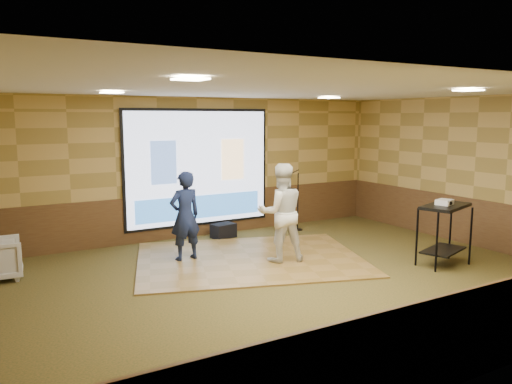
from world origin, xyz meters
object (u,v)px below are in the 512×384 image
projector (444,202)px  av_table (445,222)px  player_left (185,216)px  duffel_bag (223,231)px  player_right (281,213)px  projector_screen (199,169)px  mic_stand (296,209)px  dance_floor (250,259)px

projector → av_table: bearing=-30.0°
player_left → duffel_bag: 1.97m
player_left → player_right: (1.45, -0.91, 0.07)m
projector_screen → av_table: size_ratio=3.08×
mic_stand → duffel_bag: bearing=-163.6°
player_left → projector: 4.55m
dance_floor → av_table: bearing=-35.4°
player_left → projector: (3.80, -2.48, 0.29)m
player_left → av_table: size_ratio=1.49×
av_table → projector: bearing=167.0°
projector → mic_stand: size_ratio=0.19×
dance_floor → projector_screen: bearing=91.3°
player_left → duffel_bag: (1.37, 1.24, -0.68)m
dance_floor → av_table: 3.50m
projector_screen → player_right: size_ratio=1.90×
av_table → mic_stand: size_ratio=0.75×
dance_floor → mic_stand: bearing=37.1°
player_right → av_table: 2.85m
projector → projector_screen: bearing=107.2°
player_right → duffel_bag: (-0.09, 2.16, -0.75)m
projector_screen → duffel_bag: size_ratio=6.74×
player_left → av_table: (3.83, -2.48, -0.05)m
player_right → duffel_bag: 2.28m
projector_screen → duffel_bag: projector_screen is taller
player_left → player_right: size_ratio=0.92×
player_left → mic_stand: bearing=-167.2°
player_right → duffel_bag: bearing=-71.8°
projector → mic_stand: 3.66m
dance_floor → mic_stand: size_ratio=2.81×
dance_floor → player_left: (-1.05, 0.50, 0.82)m
projector → player_left: bearing=130.0°
player_left → mic_stand: (3.12, 1.06, -0.34)m
projector_screen → dance_floor: projector_screen is taller
av_table → projector: 0.35m
projector → dance_floor: bearing=127.4°
player_left → projector: bearing=140.9°
projector_screen → projector: size_ratio=12.06×
projector_screen → player_right: (0.45, -2.57, -0.57)m
dance_floor → projector: 3.57m
projector_screen → dance_floor: 2.61m
av_table → duffel_bag: size_ratio=2.19×
dance_floor → player_right: (0.40, -0.41, 0.89)m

